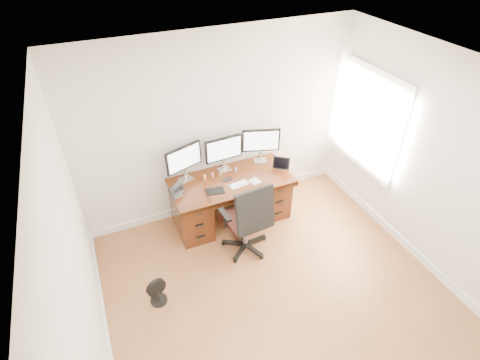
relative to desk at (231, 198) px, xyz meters
name	(u,v)px	position (x,y,z in m)	size (l,w,h in m)	color
ground	(292,316)	(0.00, -1.83, -0.40)	(4.50, 4.50, 0.00)	brown
back_wall	(218,127)	(0.00, 0.42, 0.95)	(4.00, 0.10, 2.70)	silver
right_wall	(449,177)	(2.00, -1.72, 0.95)	(0.10, 4.50, 2.70)	silver
desk	(231,198)	(0.00, 0.00, 0.00)	(1.70, 0.80, 0.75)	#431E0D
office_chair	(247,229)	(-0.04, -0.68, -0.02)	(0.67, 0.66, 1.15)	black
floor_fan	(157,292)	(-1.37, -1.01, -0.23)	(0.24, 0.20, 0.35)	black
monitor_left	(184,159)	(-0.58, 0.24, 0.68)	(0.53, 0.21, 0.53)	silver
monitor_center	(224,150)	(0.00, 0.24, 0.68)	(0.55, 0.15, 0.53)	silver
monitor_right	(261,141)	(0.58, 0.24, 0.68)	(0.53, 0.20, 0.53)	silver
tablet_left	(177,191)	(-0.79, -0.08, 0.43)	(0.23, 0.20, 0.19)	silver
tablet_right	(282,164)	(0.76, -0.08, 0.43)	(0.23, 0.20, 0.19)	silver
keyboard	(239,185)	(0.05, -0.19, 0.36)	(0.27, 0.12, 0.01)	white
trackpad	(255,181)	(0.28, -0.20, 0.35)	(0.13, 0.13, 0.01)	silver
drawing_tablet	(215,191)	(-0.30, -0.18, 0.35)	(0.24, 0.15, 0.01)	black
phone	(227,179)	(-0.05, -0.01, 0.35)	(0.14, 0.07, 0.01)	black
figurine_orange	(205,177)	(-0.34, 0.12, 0.39)	(0.03, 0.03, 0.08)	#F4B24A
figurine_pink	(213,175)	(-0.22, 0.12, 0.39)	(0.03, 0.03, 0.08)	pink
figurine_yellow	(220,173)	(-0.11, 0.12, 0.39)	(0.03, 0.03, 0.08)	tan
figurine_purple	(236,169)	(0.13, 0.12, 0.39)	(0.03, 0.03, 0.08)	#775CDF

